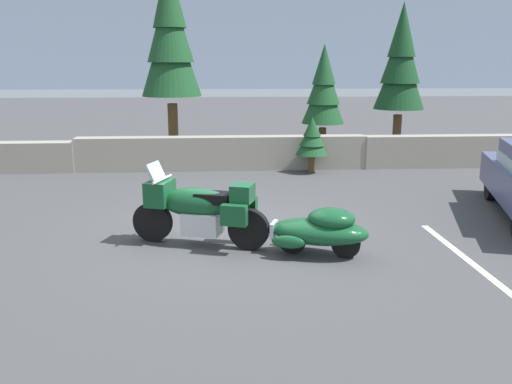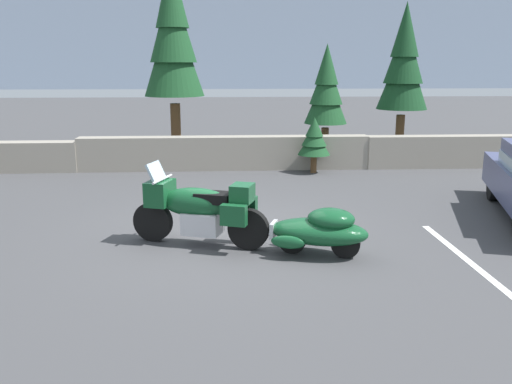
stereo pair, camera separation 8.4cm
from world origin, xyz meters
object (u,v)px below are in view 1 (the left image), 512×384
Objects in this scene: pine_tree_tall at (170,35)px; pine_tree_far_right at (324,88)px; pine_tree_secondary at (401,62)px; car_shaped_trailer at (320,230)px; touring_motorcycle at (199,208)px.

pine_tree_tall reaches higher than pine_tree_far_right.
pine_tree_secondary reaches higher than pine_tree_far_right.
pine_tree_far_right is (-2.38, -0.25, -0.76)m from pine_tree_secondary.
pine_tree_secondary is (3.99, 8.66, 2.52)m from car_shaped_trailer.
pine_tree_far_right is at bearing -174.00° from pine_tree_secondary.
pine_tree_tall is at bearing 178.53° from pine_tree_secondary.
pine_tree_secondary reaches higher than touring_motorcycle.
car_shaped_trailer is (1.86, -0.62, -0.21)m from touring_motorcycle.
pine_tree_tall is at bearing 174.60° from pine_tree_far_right.
touring_motorcycle is 8.66m from pine_tree_far_right.
pine_tree_secondary is at bearing 6.00° from pine_tree_far_right.
pine_tree_tall is (-1.06, 8.22, 3.09)m from touring_motorcycle.
touring_motorcycle reaches higher than car_shaped_trailer.
pine_tree_tall reaches higher than pine_tree_secondary.
pine_tree_far_right is (1.60, 8.41, 1.76)m from car_shaped_trailer.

